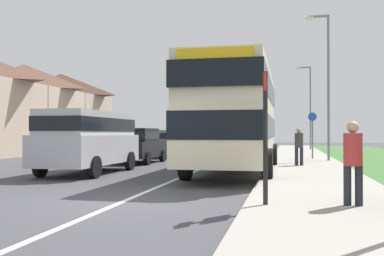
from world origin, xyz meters
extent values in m
plane|color=#424247|center=(0.00, 0.00, 0.00)|extent=(120.00, 120.00, 0.00)
cube|color=silver|center=(0.00, 8.00, 0.00)|extent=(0.14, 60.00, 0.01)
cube|color=#9E998E|center=(4.20, 6.00, 0.06)|extent=(3.20, 68.00, 0.12)
cube|color=beige|center=(1.58, 7.02, 1.32)|extent=(2.50, 9.79, 1.65)
cube|color=beige|center=(1.58, 7.02, 2.92)|extent=(2.45, 9.59, 1.55)
cube|color=black|center=(1.58, 7.02, 1.65)|extent=(2.53, 9.83, 0.76)
cube|color=black|center=(1.58, 7.02, 3.00)|extent=(2.53, 9.83, 0.72)
cube|color=gold|center=(1.58, 2.18, 3.42)|extent=(2.00, 0.08, 0.44)
cylinder|color=black|center=(0.33, 10.05, 0.50)|extent=(0.30, 1.00, 1.00)
cylinder|color=black|center=(2.83, 10.05, 0.50)|extent=(0.30, 1.00, 1.00)
cylinder|color=black|center=(0.33, 4.33, 0.50)|extent=(0.30, 1.00, 1.00)
cylinder|color=black|center=(2.83, 4.33, 0.50)|extent=(0.30, 1.00, 1.00)
cube|color=#B7B7BC|center=(-3.57, 5.81, 0.87)|extent=(1.95, 5.24, 1.02)
cube|color=#B7B7BC|center=(-3.57, 5.81, 1.79)|extent=(1.72, 4.82, 0.83)
cube|color=black|center=(-3.57, 5.81, 1.75)|extent=(1.75, 4.87, 0.47)
cylinder|color=black|center=(-4.53, 7.43, 0.36)|extent=(0.20, 0.72, 0.72)
cylinder|color=black|center=(-2.61, 7.43, 0.36)|extent=(0.20, 0.72, 0.72)
cylinder|color=black|center=(-4.53, 4.18, 0.36)|extent=(0.20, 0.72, 0.72)
cylinder|color=black|center=(-2.61, 4.18, 0.36)|extent=(0.20, 0.72, 0.72)
cube|color=black|center=(-3.63, 11.39, 0.68)|extent=(1.74, 4.11, 0.76)
cube|color=black|center=(-3.63, 11.19, 1.36)|extent=(1.54, 2.26, 0.62)
cube|color=black|center=(-3.63, 11.19, 1.33)|extent=(1.57, 2.29, 0.35)
cylinder|color=black|center=(-4.48, 12.67, 0.30)|extent=(0.20, 0.60, 0.60)
cylinder|color=black|center=(-2.77, 12.67, 0.30)|extent=(0.20, 0.60, 0.60)
cylinder|color=black|center=(-4.48, 10.12, 0.30)|extent=(0.20, 0.60, 0.60)
cylinder|color=black|center=(-2.77, 10.12, 0.30)|extent=(0.20, 0.60, 0.60)
cube|color=slate|center=(-3.46, 16.95, 0.66)|extent=(1.80, 4.38, 0.72)
cube|color=slate|center=(-3.46, 16.73, 1.32)|extent=(1.59, 2.41, 0.59)
cube|color=black|center=(-3.46, 16.73, 1.29)|extent=(1.62, 2.43, 0.33)
cylinder|color=black|center=(-4.34, 18.31, 0.30)|extent=(0.20, 0.60, 0.60)
cylinder|color=black|center=(-2.57, 18.31, 0.30)|extent=(0.20, 0.60, 0.60)
cylinder|color=black|center=(-4.34, 15.59, 0.30)|extent=(0.20, 0.60, 0.60)
cylinder|color=black|center=(-2.57, 15.59, 0.30)|extent=(0.20, 0.60, 0.60)
cube|color=silver|center=(-3.75, 22.07, 0.66)|extent=(1.75, 3.96, 0.71)
cube|color=silver|center=(-3.75, 21.88, 1.31)|extent=(1.54, 2.18, 0.58)
cube|color=black|center=(-3.75, 21.88, 1.28)|extent=(1.58, 2.20, 0.33)
cylinder|color=black|center=(-4.61, 23.30, 0.30)|extent=(0.20, 0.60, 0.60)
cylinder|color=black|center=(-2.89, 23.30, 0.30)|extent=(0.20, 0.60, 0.60)
cylinder|color=black|center=(-4.61, 20.85, 0.30)|extent=(0.20, 0.60, 0.60)
cylinder|color=black|center=(-2.89, 20.85, 0.30)|extent=(0.20, 0.60, 0.60)
cylinder|color=#23232D|center=(4.48, -0.47, 0.42)|extent=(0.14, 0.14, 0.85)
cylinder|color=#23232D|center=(4.68, -0.47, 0.42)|extent=(0.14, 0.14, 0.85)
cylinder|color=#BF3333|center=(4.58, -0.47, 1.15)|extent=(0.34, 0.34, 0.60)
sphere|color=tan|center=(4.58, -0.47, 1.56)|extent=(0.22, 0.22, 0.22)
cylinder|color=#23232D|center=(3.78, 9.73, 0.42)|extent=(0.14, 0.14, 0.85)
cylinder|color=#23232D|center=(3.98, 9.73, 0.42)|extent=(0.14, 0.14, 0.85)
cylinder|color=#333338|center=(3.88, 9.73, 1.15)|extent=(0.34, 0.34, 0.60)
sphere|color=tan|center=(3.88, 9.73, 1.56)|extent=(0.22, 0.22, 0.22)
cylinder|color=black|center=(3.00, -0.68, 1.30)|extent=(0.09, 0.09, 2.60)
cube|color=red|center=(3.00, -0.68, 2.40)|extent=(0.04, 0.44, 0.32)
cube|color=black|center=(3.00, -0.66, 1.55)|extent=(0.06, 0.52, 0.68)
cylinder|color=slate|center=(4.69, 14.92, 1.05)|extent=(0.08, 0.08, 2.10)
cylinder|color=blue|center=(4.69, 14.92, 2.30)|extent=(0.44, 0.03, 0.44)
cylinder|color=slate|center=(5.37, 13.45, 3.60)|extent=(0.12, 0.12, 7.20)
cube|color=slate|center=(4.92, 13.45, 7.15)|extent=(0.90, 0.10, 0.10)
cube|color=silver|center=(4.47, 13.45, 7.08)|extent=(0.36, 0.20, 0.14)
cylinder|color=slate|center=(5.25, 28.00, 3.40)|extent=(0.12, 0.12, 6.80)
cube|color=slate|center=(4.80, 28.00, 6.75)|extent=(0.90, 0.10, 0.10)
cube|color=silver|center=(4.35, 28.00, 6.68)|extent=(0.36, 0.20, 0.14)
cube|color=#C1A88E|center=(-15.87, 20.81, 2.32)|extent=(7.26, 5.47, 4.64)
pyramid|color=brown|center=(-15.87, 20.81, 5.62)|extent=(7.26, 5.47, 1.97)
cube|color=tan|center=(-15.87, 26.40, 2.32)|extent=(7.26, 5.47, 4.64)
pyramid|color=#4C3328|center=(-15.87, 26.40, 5.62)|extent=(7.26, 5.47, 1.97)
camera|label=1|loc=(3.39, -9.09, 1.45)|focal=41.75mm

